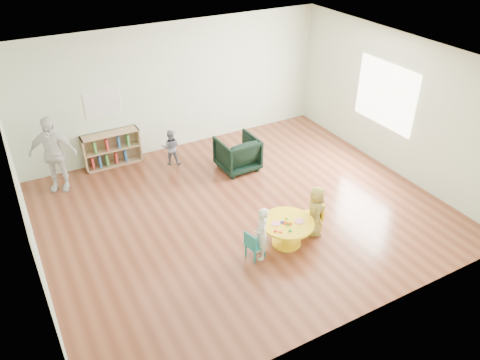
{
  "coord_description": "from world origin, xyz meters",
  "views": [
    {
      "loc": [
        -3.42,
        -6.16,
        5.04
      ],
      "look_at": [
        -0.22,
        -0.3,
        0.89
      ],
      "focal_mm": 35.0,
      "sensor_mm": 36.0,
      "label": 1
    }
  ],
  "objects_px": {
    "activity_table": "(287,229)",
    "kid_chair_left": "(254,244)",
    "bookshelf": "(111,149)",
    "toddler": "(171,147)",
    "child_left": "(262,234)",
    "adult_caretaker": "(53,154)",
    "kid_chair_right": "(314,215)",
    "armchair": "(237,153)",
    "child_right": "(315,211)"
  },
  "relations": [
    {
      "from": "child_left",
      "to": "toddler",
      "type": "distance_m",
      "value": 3.52
    },
    {
      "from": "kid_chair_left",
      "to": "toddler",
      "type": "bearing_deg",
      "value": 167.9
    },
    {
      "from": "kid_chair_left",
      "to": "child_right",
      "type": "relative_size",
      "value": 0.55
    },
    {
      "from": "kid_chair_left",
      "to": "activity_table",
      "type": "bearing_deg",
      "value": 81.62
    },
    {
      "from": "bookshelf",
      "to": "toddler",
      "type": "distance_m",
      "value": 1.27
    },
    {
      "from": "activity_table",
      "to": "child_left",
      "type": "xyz_separation_m",
      "value": [
        -0.55,
        -0.09,
        0.16
      ]
    },
    {
      "from": "armchair",
      "to": "adult_caretaker",
      "type": "bearing_deg",
      "value": -18.06
    },
    {
      "from": "activity_table",
      "to": "kid_chair_left",
      "type": "bearing_deg",
      "value": -176.02
    },
    {
      "from": "bookshelf",
      "to": "activity_table",
      "type": "bearing_deg",
      "value": -65.92
    },
    {
      "from": "adult_caretaker",
      "to": "kid_chair_right",
      "type": "bearing_deg",
      "value": -20.31
    },
    {
      "from": "activity_table",
      "to": "child_left",
      "type": "relative_size",
      "value": 0.95
    },
    {
      "from": "child_left",
      "to": "adult_caretaker",
      "type": "height_order",
      "value": "adult_caretaker"
    },
    {
      "from": "activity_table",
      "to": "kid_chair_right",
      "type": "bearing_deg",
      "value": 7.35
    },
    {
      "from": "adult_caretaker",
      "to": "armchair",
      "type": "bearing_deg",
      "value": 7.67
    },
    {
      "from": "kid_chair_right",
      "to": "toddler",
      "type": "bearing_deg",
      "value": 37.3
    },
    {
      "from": "bookshelf",
      "to": "toddler",
      "type": "xyz_separation_m",
      "value": [
        1.12,
        -0.6,
        0.03
      ]
    },
    {
      "from": "kid_chair_left",
      "to": "toddler",
      "type": "relative_size",
      "value": 0.63
    },
    {
      "from": "armchair",
      "to": "adult_caretaker",
      "type": "distance_m",
      "value": 3.62
    },
    {
      "from": "child_left",
      "to": "toddler",
      "type": "xyz_separation_m",
      "value": [
        -0.13,
        3.52,
        -0.07
      ]
    },
    {
      "from": "kid_chair_left",
      "to": "child_right",
      "type": "bearing_deg",
      "value": 80.35
    },
    {
      "from": "activity_table",
      "to": "adult_caretaker",
      "type": "bearing_deg",
      "value": 129.81
    },
    {
      "from": "kid_chair_right",
      "to": "armchair",
      "type": "distance_m",
      "value": 2.5
    },
    {
      "from": "kid_chair_left",
      "to": "armchair",
      "type": "relative_size",
      "value": 0.63
    },
    {
      "from": "kid_chair_left",
      "to": "adult_caretaker",
      "type": "xyz_separation_m",
      "value": [
        -2.32,
        3.63,
        0.5
      ]
    },
    {
      "from": "activity_table",
      "to": "armchair",
      "type": "height_order",
      "value": "armchair"
    },
    {
      "from": "activity_table",
      "to": "toddler",
      "type": "xyz_separation_m",
      "value": [
        -0.68,
        3.43,
        0.09
      ]
    },
    {
      "from": "kid_chair_right",
      "to": "adult_caretaker",
      "type": "bearing_deg",
      "value": 62.09
    },
    {
      "from": "child_left",
      "to": "adult_caretaker",
      "type": "distance_m",
      "value": 4.42
    },
    {
      "from": "child_right",
      "to": "adult_caretaker",
      "type": "relative_size",
      "value": 0.6
    },
    {
      "from": "armchair",
      "to": "child_right",
      "type": "height_order",
      "value": "child_right"
    },
    {
      "from": "kid_chair_right",
      "to": "armchair",
      "type": "xyz_separation_m",
      "value": [
        -0.14,
        2.49,
        0.04
      ]
    },
    {
      "from": "kid_chair_right",
      "to": "bookshelf",
      "type": "distance_m",
      "value": 4.63
    },
    {
      "from": "armchair",
      "to": "child_left",
      "type": "relative_size",
      "value": 0.86
    },
    {
      "from": "activity_table",
      "to": "child_right",
      "type": "relative_size",
      "value": 0.96
    },
    {
      "from": "child_left",
      "to": "toddler",
      "type": "height_order",
      "value": "child_left"
    },
    {
      "from": "kid_chair_left",
      "to": "bookshelf",
      "type": "bearing_deg",
      "value": -176.77
    },
    {
      "from": "bookshelf",
      "to": "child_left",
      "type": "height_order",
      "value": "child_left"
    },
    {
      "from": "bookshelf",
      "to": "kid_chair_left",
      "type": "bearing_deg",
      "value": -74.4
    },
    {
      "from": "bookshelf",
      "to": "child_right",
      "type": "relative_size",
      "value": 1.31
    },
    {
      "from": "activity_table",
      "to": "toddler",
      "type": "bearing_deg",
      "value": 101.19
    },
    {
      "from": "child_left",
      "to": "adult_caretaker",
      "type": "xyz_separation_m",
      "value": [
        -2.44,
        3.67,
        0.3
      ]
    },
    {
      "from": "kid_chair_right",
      "to": "adult_caretaker",
      "type": "relative_size",
      "value": 0.4
    },
    {
      "from": "child_left",
      "to": "child_right",
      "type": "height_order",
      "value": "child_left"
    },
    {
      "from": "armchair",
      "to": "adult_caretaker",
      "type": "relative_size",
      "value": 0.52
    },
    {
      "from": "kid_chair_right",
      "to": "armchair",
      "type": "bearing_deg",
      "value": 19.6
    },
    {
      "from": "kid_chair_left",
      "to": "child_left",
      "type": "relative_size",
      "value": 0.54
    },
    {
      "from": "activity_table",
      "to": "armchair",
      "type": "xyz_separation_m",
      "value": [
        0.46,
        2.57,
        0.06
      ]
    },
    {
      "from": "armchair",
      "to": "child_right",
      "type": "relative_size",
      "value": 0.87
    },
    {
      "from": "kid_chair_right",
      "to": "bookshelf",
      "type": "height_order",
      "value": "bookshelf"
    },
    {
      "from": "kid_chair_left",
      "to": "adult_caretaker",
      "type": "relative_size",
      "value": 0.33
    }
  ]
}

